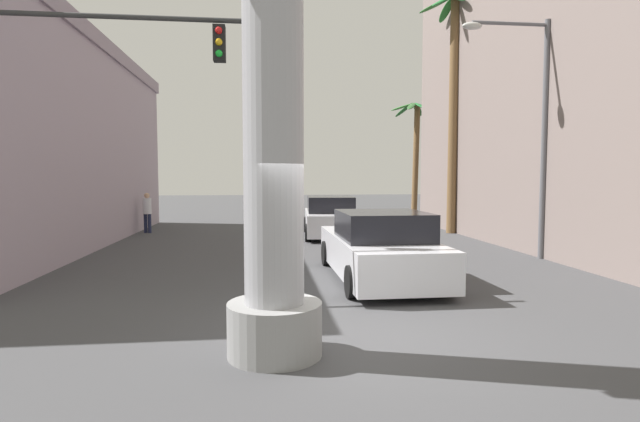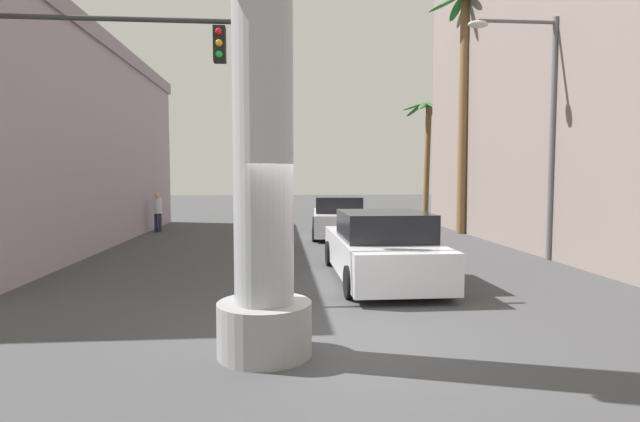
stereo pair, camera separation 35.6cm
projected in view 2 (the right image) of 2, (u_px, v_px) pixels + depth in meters
The scene contains 8 objects.
ground_plane at pixel (304, 244), 17.14m from camera, with size 90.79×90.79×0.00m, color #424244.
street_lamp at pixel (539, 113), 13.67m from camera, with size 2.54×0.28×6.66m.
traffic_light_mast at pixel (71, 94), 9.73m from camera, with size 5.57×0.32×5.51m.
car_lead at pixel (381, 249), 11.29m from camera, with size 2.14×5.13×1.56m.
car_far at pixel (338, 217), 19.45m from camera, with size 2.28×4.67×1.56m.
palm_tree_mid_right at pixel (463, 90), 20.08m from camera, with size 2.77×2.76×9.62m.
palm_tree_far_right at pixel (426, 143), 26.62m from camera, with size 2.55×2.35×6.33m.
pedestrian_far_left at pixel (158, 209), 20.82m from camera, with size 0.46×0.46×1.66m.
Camera 2 is at (-0.85, -7.00, 2.35)m, focal length 28.00 mm.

